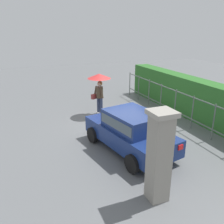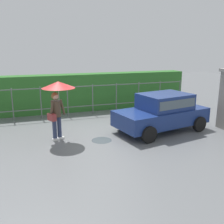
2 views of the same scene
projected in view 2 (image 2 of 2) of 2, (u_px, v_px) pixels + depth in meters
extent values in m
plane|color=slate|center=(111.00, 131.00, 10.24)|extent=(40.00, 40.00, 0.00)
cube|color=navy|center=(161.00, 116.00, 10.19)|extent=(3.95, 2.34, 0.60)
cube|color=navy|center=(165.00, 101.00, 10.12)|extent=(2.15, 1.79, 0.60)
cube|color=#4C5B66|center=(165.00, 101.00, 10.11)|extent=(2.00, 1.78, 0.33)
cylinder|color=black|center=(149.00, 134.00, 8.95)|extent=(0.62, 0.29, 0.60)
cylinder|color=black|center=(123.00, 123.00, 10.36)|extent=(0.62, 0.29, 0.60)
cylinder|color=black|center=(199.00, 124.00, 10.17)|extent=(0.62, 0.29, 0.60)
cylinder|color=black|center=(170.00, 115.00, 11.57)|extent=(0.62, 0.29, 0.60)
cube|color=red|center=(205.00, 110.00, 10.60)|extent=(0.10, 0.21, 0.16)
cube|color=red|center=(185.00, 105.00, 11.52)|extent=(0.10, 0.21, 0.16)
cylinder|color=#2D3856|center=(59.00, 127.00, 9.30)|extent=(0.15, 0.15, 0.86)
cylinder|color=#2D3856|center=(55.00, 129.00, 9.16)|extent=(0.15, 0.15, 0.86)
cube|color=white|center=(61.00, 138.00, 9.36)|extent=(0.26, 0.10, 0.08)
cube|color=white|center=(56.00, 139.00, 9.22)|extent=(0.26, 0.10, 0.08)
cylinder|color=#473828|center=(56.00, 109.00, 9.06)|extent=(0.34, 0.34, 0.58)
sphere|color=#DBAD89|center=(55.00, 97.00, 8.95)|extent=(0.22, 0.22, 0.22)
sphere|color=olive|center=(55.00, 96.00, 8.96)|extent=(0.25, 0.25, 0.25)
cylinder|color=#473828|center=(62.00, 107.00, 9.15)|extent=(0.24, 0.18, 0.56)
cylinder|color=#473828|center=(52.00, 109.00, 8.84)|extent=(0.24, 0.18, 0.56)
cylinder|color=#B2B2B7|center=(59.00, 99.00, 8.96)|extent=(0.02, 0.02, 0.77)
cone|color=red|center=(58.00, 85.00, 8.83)|extent=(1.15, 1.15, 0.23)
cube|color=maroon|center=(52.00, 117.00, 8.85)|extent=(0.30, 0.38, 0.24)
cylinder|color=#59605B|center=(13.00, 105.00, 11.48)|extent=(0.05, 0.05, 1.50)
cylinder|color=#59605B|center=(41.00, 103.00, 11.87)|extent=(0.05, 0.05, 1.50)
cylinder|color=#59605B|center=(68.00, 101.00, 12.25)|extent=(0.05, 0.05, 1.50)
cylinder|color=#59605B|center=(93.00, 99.00, 12.63)|extent=(0.05, 0.05, 1.50)
cylinder|color=#59605B|center=(116.00, 98.00, 13.01)|extent=(0.05, 0.05, 1.50)
cylinder|color=#59605B|center=(139.00, 96.00, 13.40)|extent=(0.05, 0.05, 1.50)
cylinder|color=#59605B|center=(160.00, 95.00, 13.78)|extent=(0.05, 0.05, 1.50)
cylinder|color=#59605B|center=(179.00, 94.00, 14.16)|extent=(0.05, 0.05, 1.50)
cube|color=#59605B|center=(92.00, 86.00, 12.47)|extent=(9.84, 0.03, 0.04)
cube|color=#59605B|center=(93.00, 105.00, 12.71)|extent=(9.84, 0.03, 0.04)
cube|color=#2D6B28|center=(88.00, 92.00, 13.57)|extent=(10.84, 0.90, 1.90)
cylinder|color=#4C545B|center=(102.00, 140.00, 9.25)|extent=(0.73, 0.73, 0.00)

